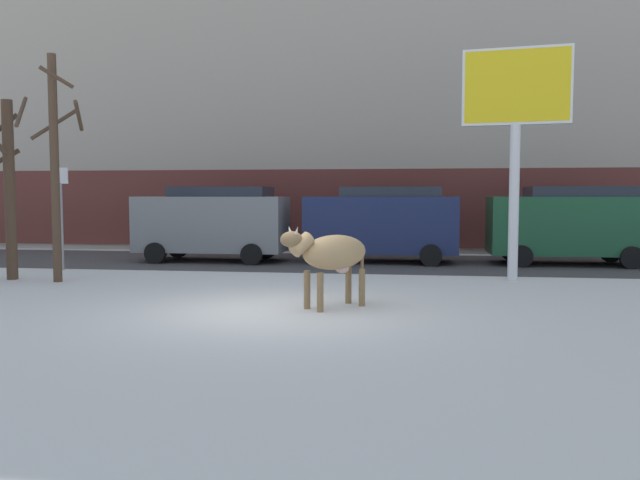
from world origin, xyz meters
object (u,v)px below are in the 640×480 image
(billboard, at_px, (516,101))
(car_darkgreen_van, at_px, (569,223))
(car_grey_van, at_px, (213,222))
(cow_tan, at_px, (332,254))
(bare_tree_left_lot, at_px, (9,187))
(street_sign, at_px, (61,210))
(bare_tree_far_back, at_px, (54,160))
(car_navy_van, at_px, (382,222))
(pedestrian_near_billboard, at_px, (323,228))

(billboard, height_order, car_darkgreen_van, billboard)
(billboard, xyz_separation_m, car_grey_van, (-8.57, 3.31, -3.07))
(car_darkgreen_van, bearing_deg, cow_tan, -126.59)
(bare_tree_left_lot, xyz_separation_m, street_sign, (0.18, 1.99, -0.60))
(car_grey_van, bearing_deg, bare_tree_far_back, -113.57)
(bare_tree_left_lot, bearing_deg, car_navy_van, 30.77)
(cow_tan, relative_size, street_sign, 0.58)
(billboard, height_order, street_sign, billboard)
(bare_tree_left_lot, bearing_deg, cow_tan, -18.86)
(car_darkgreen_van, height_order, bare_tree_far_back, bare_tree_far_back)
(bare_tree_far_back, height_order, street_sign, bare_tree_far_back)
(cow_tan, distance_m, pedestrian_near_billboard, 11.06)
(bare_tree_far_back, bearing_deg, street_sign, 117.58)
(car_navy_van, distance_m, bare_tree_left_lot, 10.32)
(car_darkgreen_van, xyz_separation_m, bare_tree_far_back, (-13.01, -5.63, 1.65))
(billboard, bearing_deg, street_sign, 177.83)
(pedestrian_near_billboard, xyz_separation_m, street_sign, (-6.43, -6.11, 0.79))
(billboard, xyz_separation_m, bare_tree_far_back, (-10.81, -1.80, -1.42))
(bare_tree_left_lot, relative_size, street_sign, 1.55)
(cow_tan, distance_m, billboard, 6.72)
(cow_tan, relative_size, bare_tree_far_back, 0.31)
(car_darkgreen_van, bearing_deg, billboard, -119.94)
(bare_tree_far_back, bearing_deg, bare_tree_left_lot, 168.89)
(street_sign, bearing_deg, car_navy_van, 20.66)
(bare_tree_left_lot, height_order, street_sign, bare_tree_left_lot)
(billboard, relative_size, car_grey_van, 1.21)
(cow_tan, distance_m, street_sign, 9.46)
(car_grey_van, xyz_separation_m, bare_tree_left_lot, (-3.59, -4.85, 1.03))
(car_navy_van, bearing_deg, cow_tan, -93.83)
(cow_tan, bearing_deg, car_darkgreen_van, 53.41)
(car_grey_van, height_order, car_darkgreen_van, same)
(car_grey_van, distance_m, car_navy_van, 5.25)
(bare_tree_left_lot, bearing_deg, car_grey_van, 53.50)
(billboard, height_order, pedestrian_near_billboard, billboard)
(car_darkgreen_van, bearing_deg, street_sign, -166.63)
(bare_tree_left_lot, distance_m, street_sign, 2.09)
(cow_tan, bearing_deg, car_grey_van, 121.43)
(car_navy_van, bearing_deg, billboard, -48.06)
(billboard, height_order, bare_tree_far_back, billboard)
(cow_tan, distance_m, bare_tree_far_back, 7.63)
(car_darkgreen_van, bearing_deg, car_grey_van, -177.26)
(billboard, height_order, car_navy_van, billboard)
(bare_tree_far_back, bearing_deg, pedestrian_near_billboard, 57.92)
(car_darkgreen_van, relative_size, street_sign, 1.63)
(car_grey_van, xyz_separation_m, car_darkgreen_van, (10.78, 0.52, 0.00))
(car_navy_van, distance_m, bare_tree_far_back, 9.43)
(cow_tan, xyz_separation_m, car_darkgreen_van, (6.09, 8.20, 0.25))
(car_grey_van, relative_size, pedestrian_near_billboard, 2.66)
(cow_tan, xyz_separation_m, street_sign, (-8.11, 4.82, 0.68))
(billboard, height_order, car_grey_van, billboard)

